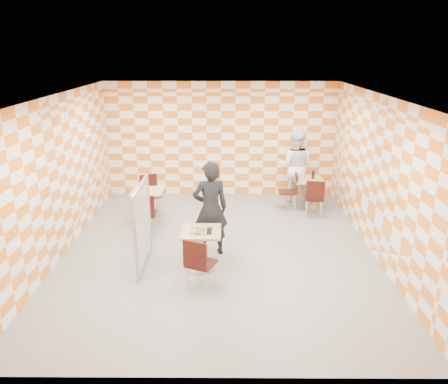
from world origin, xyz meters
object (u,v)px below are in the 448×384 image
main_table (201,243)px  chair_main_front (198,261)px  man_dark (210,209)px  chair_empty_near (145,211)px  chair_second_side (291,188)px  sport_bottle (303,174)px  partition (143,225)px  soda_bottle (313,175)px  second_table (308,188)px  chair_empty_far (150,191)px  chair_second_front (315,196)px  man_white (295,166)px  empty_table (148,201)px

main_table → chair_main_front: 0.74m
man_dark → chair_empty_near: bearing=-44.9°
chair_main_front → chair_empty_near: same height
chair_second_side → sport_bottle: size_ratio=4.62×
partition → soda_bottle: size_ratio=6.74×
chair_empty_near → second_table: bearing=24.5°
main_table → chair_empty_near: chair_empty_near is taller
partition → soda_bottle: bearing=39.9°
chair_empty_far → soda_bottle: soda_bottle is taller
chair_empty_near → chair_empty_far: 1.39m
chair_second_front → man_white: man_white is taller
chair_second_front → chair_second_side: 0.72m
partition → chair_second_front: bearing=33.5°
chair_empty_near → partition: (0.20, -1.30, 0.25)m
soda_bottle → chair_second_front: bearing=-96.1°
chair_empty_near → man_white: man_white is taller
partition → soda_bottle: partition is taller
sport_bottle → main_table: bearing=-125.4°
empty_table → sport_bottle: 3.83m
soda_bottle → partition: bearing=-140.1°
chair_second_front → man_dark: bearing=-141.3°
chair_second_front → chair_second_side: bearing=130.3°
chair_main_front → soda_bottle: 4.72m
main_table → partition: (-1.06, 0.17, 0.28)m
chair_empty_far → soda_bottle: size_ratio=4.02×
chair_second_side → man_white: (0.18, 0.66, 0.39)m
chair_empty_far → partition: partition is taller
chair_empty_far → man_white: (3.60, 0.87, 0.39)m
chair_second_side → man_white: size_ratio=0.50×
sport_bottle → soda_bottle: soda_bottle is taller
empty_table → soda_bottle: soda_bottle is taller
partition → chair_empty_near: bearing=98.7°
soda_bottle → chair_second_side: bearing=-165.9°
chair_empty_near → man_white: 4.15m
chair_empty_far → chair_empty_near: bearing=-84.4°
empty_table → chair_main_front: 3.27m
chair_second_front → chair_second_side: size_ratio=1.00×
empty_table → chair_empty_far: (-0.05, 0.61, 0.04)m
chair_second_front → man_white: (-0.29, 1.21, 0.39)m
partition → man_white: 4.83m
soda_bottle → chair_empty_far: bearing=-175.0°
soda_bottle → chair_empty_near: bearing=-155.6°
empty_table → soda_bottle: (3.91, 0.96, 0.34)m
second_table → chair_main_front: (-2.47, -3.90, 0.04)m
empty_table → partition: partition is taller
chair_empty_near → chair_main_front: bearing=-60.5°
empty_table → chair_main_front: bearing=-65.9°
chair_empty_near → chair_empty_far: (-0.14, 1.39, 0.00)m
chair_second_front → soda_bottle: soda_bottle is taller
man_white → chair_main_front: bearing=81.0°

